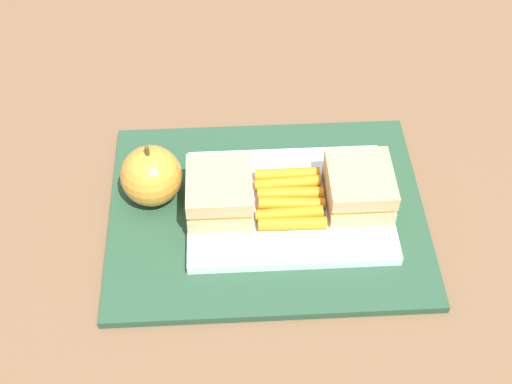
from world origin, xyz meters
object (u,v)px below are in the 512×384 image
(carrot_sticks_bundle, at_px, (290,198))
(sandwich_half_right, at_px, (220,192))
(sandwich_half_left, at_px, (359,187))
(food_tray, at_px, (289,206))
(apple, at_px, (151,176))

(carrot_sticks_bundle, bearing_deg, sandwich_half_right, 0.12)
(sandwich_half_right, relative_size, carrot_sticks_bundle, 0.91)
(sandwich_half_left, height_order, carrot_sticks_bundle, sandwich_half_left)
(food_tray, distance_m, sandwich_half_right, 0.08)
(food_tray, bearing_deg, carrot_sticks_bundle, -160.42)
(carrot_sticks_bundle, relative_size, apple, 1.08)
(food_tray, relative_size, apple, 2.84)
(sandwich_half_right, relative_size, apple, 0.99)
(food_tray, distance_m, apple, 0.16)
(apple, bearing_deg, sandwich_half_right, 160.10)
(food_tray, height_order, sandwich_half_right, sandwich_half_right)
(sandwich_half_left, relative_size, apple, 0.99)
(food_tray, relative_size, carrot_sticks_bundle, 2.63)
(food_tray, height_order, sandwich_half_left, sandwich_half_left)
(carrot_sticks_bundle, xyz_separation_m, apple, (0.15, -0.03, 0.02))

